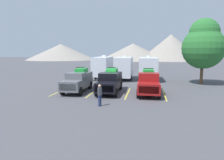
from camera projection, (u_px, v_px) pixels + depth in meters
name	position (u px, v px, depth m)	size (l,w,h in m)	color
ground_plane	(110.00, 94.00, 20.33)	(240.00, 240.00, 0.00)	#47474C
pickup_truck_a	(78.00, 81.00, 21.39)	(2.13, 5.47, 2.57)	#595B60
pickup_truck_b	(110.00, 81.00, 20.95)	(2.18, 5.80, 2.58)	black
pickup_truck_c	(148.00, 82.00, 20.16)	(2.23, 5.63, 2.54)	maroon
lot_stripe_a	(61.00, 91.00, 21.71)	(0.12, 5.50, 0.01)	gold
lot_stripe_b	(93.00, 92.00, 21.08)	(0.12, 5.50, 0.01)	gold
lot_stripe_c	(128.00, 93.00, 20.44)	(0.12, 5.50, 0.01)	gold
lot_stripe_d	(164.00, 95.00, 19.80)	(0.12, 5.50, 0.01)	gold
camper_trailer_a	(103.00, 66.00, 31.90)	(2.48, 7.97, 3.69)	silver
camper_trailer_b	(124.00, 67.00, 30.50)	(2.58, 7.32, 3.69)	silver
camper_trailer_c	(148.00, 67.00, 29.57)	(2.76, 7.23, 3.67)	silver
person_a	(100.00, 94.00, 15.52)	(0.31, 0.33, 1.73)	navy
tree_a	(203.00, 44.00, 25.56)	(5.37, 5.37, 8.47)	brown
mountain_ridge	(173.00, 48.00, 98.19)	(135.40, 42.86, 16.36)	gray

